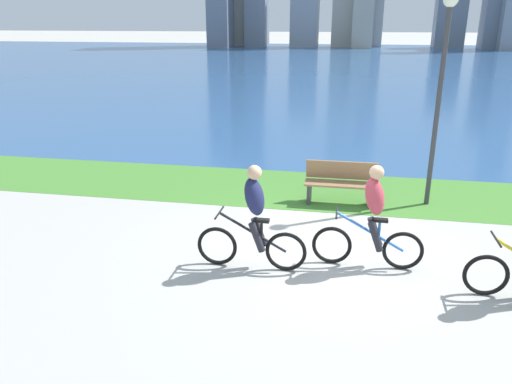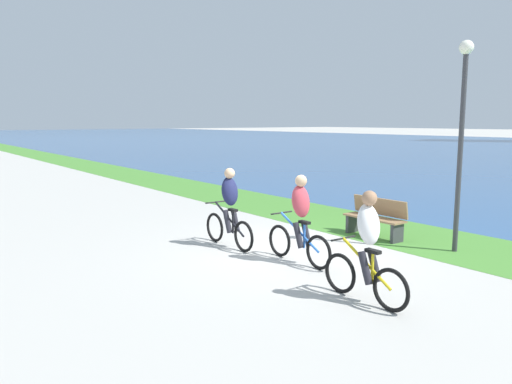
% 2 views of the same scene
% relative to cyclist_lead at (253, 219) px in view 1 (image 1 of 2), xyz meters
% --- Properties ---
extents(ground_plane, '(300.00, 300.00, 0.00)m').
position_rel_cyclist_lead_xyz_m(ground_plane, '(1.05, 0.84, -0.84)').
color(ground_plane, '#B2AFA8').
extents(grass_strip_bayside, '(120.00, 2.74, 0.01)m').
position_rel_cyclist_lead_xyz_m(grass_strip_bayside, '(1.05, 3.95, -0.83)').
color(grass_strip_bayside, '#478433').
rests_on(grass_strip_bayside, ground).
extents(bay_water_surface, '(300.00, 69.22, 0.00)m').
position_rel_cyclist_lead_xyz_m(bay_water_surface, '(1.05, 39.92, -0.83)').
color(bay_water_surface, '#2D568C').
rests_on(bay_water_surface, ground).
extents(cyclist_lead, '(1.74, 0.52, 1.68)m').
position_rel_cyclist_lead_xyz_m(cyclist_lead, '(0.00, 0.00, 0.00)').
color(cyclist_lead, black).
rests_on(cyclist_lead, ground).
extents(cyclist_trailing, '(1.73, 0.52, 1.67)m').
position_rel_cyclist_lead_xyz_m(cyclist_trailing, '(1.78, 0.38, -0.00)').
color(cyclist_trailing, black).
rests_on(cyclist_trailing, ground).
extents(bench_near_path, '(1.50, 0.47, 0.90)m').
position_rel_cyclist_lead_xyz_m(bench_near_path, '(1.26, 3.19, -0.39)').
color(bench_near_path, olive).
rests_on(bench_near_path, ground).
extents(lamppost_tall, '(0.28, 0.28, 4.20)m').
position_rel_cyclist_lead_xyz_m(lamppost_tall, '(3.07, 3.49, 1.89)').
color(lamppost_tall, '#38383D').
rests_on(lamppost_tall, ground).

